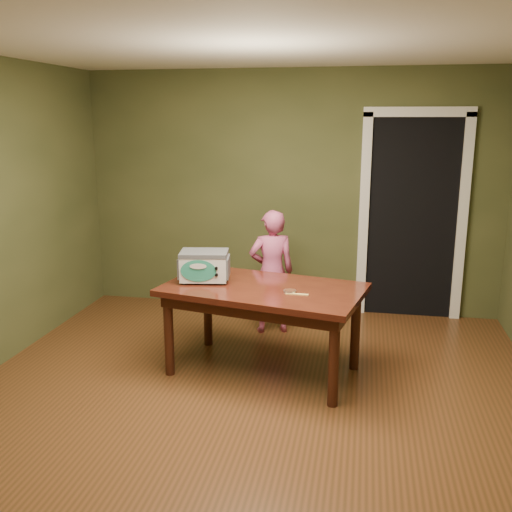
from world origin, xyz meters
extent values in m
plane|color=brown|center=(0.00, 0.00, 0.00)|extent=(5.00, 5.00, 0.00)
cube|color=brown|center=(0.00, 2.50, 1.30)|extent=(4.50, 0.02, 2.60)
cube|color=brown|center=(0.00, -2.50, 1.30)|extent=(4.50, 0.02, 2.60)
cube|color=white|center=(0.00, 0.00, 2.60)|extent=(4.50, 5.00, 0.02)
cube|color=black|center=(1.30, 2.80, 1.05)|extent=(0.90, 0.60, 2.10)
cube|color=black|center=(1.30, 2.48, 1.05)|extent=(0.90, 0.02, 2.10)
cube|color=white|center=(0.80, 2.47, 1.05)|extent=(0.10, 0.06, 2.20)
cube|color=white|center=(1.80, 2.47, 1.05)|extent=(0.10, 0.06, 2.20)
cube|color=white|center=(1.30, 2.47, 2.15)|extent=(1.10, 0.06, 0.10)
cube|color=#37130C|center=(0.02, 0.78, 0.72)|extent=(1.75, 1.21, 0.05)
cube|color=#34160D|center=(0.02, 0.78, 0.65)|extent=(1.61, 1.07, 0.10)
cylinder|color=#34160D|center=(-0.74, 0.58, 0.35)|extent=(0.08, 0.08, 0.70)
cylinder|color=#34160D|center=(-0.60, 1.27, 0.35)|extent=(0.08, 0.08, 0.70)
cylinder|color=#34160D|center=(0.63, 0.29, 0.35)|extent=(0.08, 0.08, 0.70)
cylinder|color=#34160D|center=(0.77, 0.98, 0.35)|extent=(0.08, 0.08, 0.70)
cylinder|color=#4C4F54|center=(-0.64, 0.72, 0.76)|extent=(0.03, 0.03, 0.02)
cylinder|color=#4C4F54|center=(-0.68, 0.93, 0.76)|extent=(0.03, 0.03, 0.02)
cylinder|color=#4C4F54|center=(-0.33, 0.77, 0.76)|extent=(0.03, 0.03, 0.02)
cylinder|color=#4C4F54|center=(-0.36, 0.98, 0.76)|extent=(0.03, 0.03, 0.02)
cube|color=silver|center=(-0.50, 0.85, 0.88)|extent=(0.43, 0.33, 0.22)
cube|color=#4C4F54|center=(-0.50, 0.85, 0.99)|extent=(0.43, 0.34, 0.03)
cube|color=#4C4F54|center=(-0.70, 0.82, 0.88)|extent=(0.06, 0.25, 0.17)
cube|color=#4C4F54|center=(-0.30, 0.88, 0.88)|extent=(0.06, 0.25, 0.17)
ellipsoid|color=#298E73|center=(-0.51, 0.70, 0.88)|extent=(0.29, 0.06, 0.18)
cylinder|color=black|center=(-0.36, 0.72, 0.90)|extent=(0.03, 0.02, 0.03)
cylinder|color=black|center=(-0.36, 0.72, 0.84)|extent=(0.02, 0.02, 0.02)
cylinder|color=silver|center=(0.25, 0.65, 0.76)|extent=(0.10, 0.10, 0.02)
cylinder|color=#4A2B18|center=(0.25, 0.65, 0.77)|extent=(0.09, 0.09, 0.01)
cube|color=#F8CF6C|center=(0.31, 0.61, 0.75)|extent=(0.18, 0.03, 0.01)
imported|color=#C2507D|center=(-0.07, 1.72, 0.62)|extent=(0.52, 0.43, 1.23)
camera|label=1|loc=(0.80, -3.62, 2.10)|focal=40.00mm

